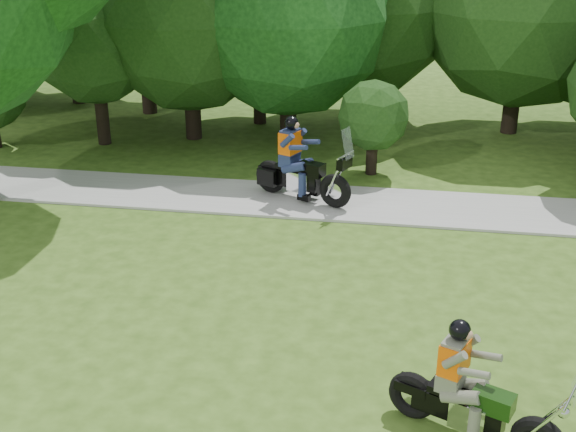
{
  "coord_description": "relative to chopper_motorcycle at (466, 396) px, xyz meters",
  "views": [
    {
      "loc": [
        -0.51,
        -7.67,
        6.31
      ],
      "look_at": [
        -2.54,
        4.62,
        1.06
      ],
      "focal_mm": 45.0,
      "sensor_mm": 36.0,
      "label": 1
    }
  ],
  "objects": [
    {
      "name": "chopper_motorcycle",
      "position": [
        0.0,
        0.0,
        0.0
      ],
      "size": [
        2.27,
        1.31,
        1.68
      ],
      "rotation": [
        0.0,
        0.0,
        -0.42
      ],
      "color": "black",
      "rests_on": "ground"
    },
    {
      "name": "tree_line",
      "position": [
        0.2,
        14.36,
        3.0
      ],
      "size": [
        39.86,
        12.0,
        7.72
      ],
      "color": "black",
      "rests_on": "ground"
    },
    {
      "name": "touring_motorcycle",
      "position": [
        -3.41,
        7.89,
        0.16
      ],
      "size": [
        2.46,
        1.53,
        1.98
      ],
      "rotation": [
        0.0,
        0.0,
        -0.42
      ],
      "color": "black",
      "rests_on": "walkway"
    },
    {
      "name": "walkway",
      "position": [
        -0.49,
        7.83,
        -0.59
      ],
      "size": [
        60.0,
        2.2,
        0.06
      ],
      "primitive_type": "cube",
      "color": "#959591",
      "rests_on": "ground"
    }
  ]
}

